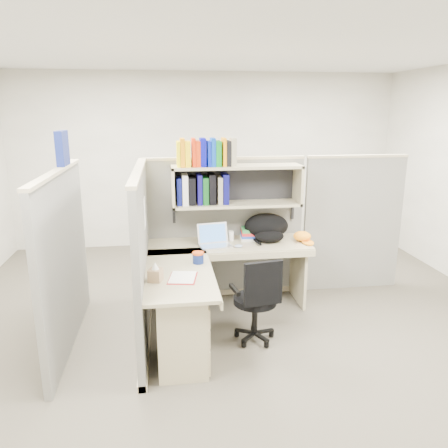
{
  "coord_description": "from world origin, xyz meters",
  "views": [
    {
      "loc": [
        -0.67,
        -3.9,
        2.14
      ],
      "look_at": [
        -0.1,
        0.25,
        1.04
      ],
      "focal_mm": 35.0,
      "sensor_mm": 36.0,
      "label": 1
    }
  ],
  "objects": [
    {
      "name": "snack_canister",
      "position": [
        -0.38,
        -0.01,
        0.79
      ],
      "size": [
        0.11,
        0.11,
        0.11
      ],
      "color": "navy",
      "rests_on": "desk"
    },
    {
      "name": "ground",
      "position": [
        0.0,
        0.0,
        0.0
      ],
      "size": [
        6.0,
        6.0,
        0.0
      ],
      "primitive_type": "plane",
      "color": "#3B372D",
      "rests_on": "ground"
    },
    {
      "name": "loose_paper",
      "position": [
        -0.55,
        -0.35,
        0.73
      ],
      "size": [
        0.26,
        0.32,
        0.0
      ],
      "primitive_type": null,
      "rotation": [
        0.0,
        0.0,
        -0.18
      ],
      "color": "white",
      "rests_on": "desk"
    },
    {
      "name": "orange_cap",
      "position": [
        0.81,
        0.55,
        0.78
      ],
      "size": [
        0.26,
        0.28,
        0.11
      ],
      "primitive_type": null,
      "rotation": [
        0.0,
        0.0,
        0.33
      ],
      "color": "orange",
      "rests_on": "desk"
    },
    {
      "name": "laptop",
      "position": [
        -0.16,
        0.48,
        0.85
      ],
      "size": [
        0.38,
        0.38,
        0.24
      ],
      "primitive_type": null,
      "rotation": [
        0.0,
        0.0,
        0.16
      ],
      "color": "silver",
      "rests_on": "desk"
    },
    {
      "name": "paper_cup",
      "position": [
        0.03,
        0.69,
        0.78
      ],
      "size": [
        0.09,
        0.09,
        0.1
      ],
      "primitive_type": "cylinder",
      "rotation": [
        0.0,
        0.0,
        -0.24
      ],
      "color": "silver",
      "rests_on": "desk"
    },
    {
      "name": "backpack",
      "position": [
        0.44,
        0.63,
        0.88
      ],
      "size": [
        0.54,
        0.44,
        0.29
      ],
      "primitive_type": null,
      "rotation": [
        0.0,
        0.0,
        -0.13
      ],
      "color": "black",
      "rests_on": "desk"
    },
    {
      "name": "mouse",
      "position": [
        0.08,
        0.42,
        0.75
      ],
      "size": [
        0.09,
        0.07,
        0.03
      ],
      "primitive_type": "ellipsoid",
      "rotation": [
        0.0,
        0.0,
        -0.16
      ],
      "color": "#95AAD4",
      "rests_on": "desk"
    },
    {
      "name": "room_shell",
      "position": [
        0.0,
        0.0,
        1.62
      ],
      "size": [
        6.0,
        6.0,
        6.0
      ],
      "color": "#A8A598",
      "rests_on": "ground"
    },
    {
      "name": "task_chair",
      "position": [
        0.13,
        -0.25,
        0.3
      ],
      "size": [
        0.47,
        0.44,
        0.85
      ],
      "color": "black",
      "rests_on": "ground"
    },
    {
      "name": "desk",
      "position": [
        -0.41,
        -0.29,
        0.44
      ],
      "size": [
        1.74,
        1.75,
        0.73
      ],
      "color": "#9B916E",
      "rests_on": "ground"
    },
    {
      "name": "book_stack",
      "position": [
        0.24,
        0.73,
        0.79
      ],
      "size": [
        0.21,
        0.26,
        0.12
      ],
      "primitive_type": null,
      "rotation": [
        0.0,
        0.0,
        -0.1
      ],
      "color": "gray",
      "rests_on": "desk"
    },
    {
      "name": "tissue_box",
      "position": [
        -0.77,
        -0.4,
        0.81
      ],
      "size": [
        0.14,
        0.14,
        0.17
      ],
      "primitive_type": null,
      "rotation": [
        0.0,
        0.0,
        -0.34
      ],
      "color": "#A2805C",
      "rests_on": "desk"
    },
    {
      "name": "cubicle",
      "position": [
        -0.37,
        0.45,
        0.91
      ],
      "size": [
        3.79,
        1.84,
        1.95
      ],
      "color": "#62625D",
      "rests_on": "ground"
    }
  ]
}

